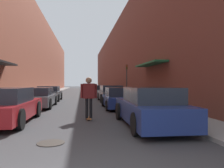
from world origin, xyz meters
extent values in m
plane|color=#38383A|center=(0.00, 27.98, 0.00)|extent=(153.91, 153.91, 0.00)
cube|color=gray|center=(-4.56, 34.98, 0.06)|extent=(1.80, 69.96, 0.12)
cube|color=gray|center=(4.56, 34.98, 0.06)|extent=(1.80, 69.96, 0.12)
cube|color=brown|center=(-7.46, 34.98, 5.88)|extent=(4.00, 69.96, 11.76)
cube|color=brown|center=(7.46, 34.98, 5.44)|extent=(4.00, 69.96, 10.88)
cube|color=#1E6038|center=(5.06, 12.24, 2.90)|extent=(1.00, 4.80, 0.12)
cube|color=maroon|center=(-2.60, 6.24, 0.51)|extent=(1.75, 4.59, 0.62)
cube|color=#232833|center=(-2.60, 6.01, 1.09)|extent=(1.54, 2.39, 0.55)
cylinder|color=black|center=(-1.75, 7.66, 0.36)|extent=(0.18, 0.71, 0.71)
cylinder|color=black|center=(-1.75, 4.82, 0.36)|extent=(0.18, 0.71, 0.71)
cube|color=#515459|center=(-2.52, 11.80, 0.48)|extent=(1.88, 4.50, 0.59)
cube|color=#232833|center=(-2.52, 11.58, 1.02)|extent=(1.65, 2.34, 0.48)
cylinder|color=black|center=(-3.44, 13.20, 0.33)|extent=(0.18, 0.66, 0.66)
cylinder|color=black|center=(-1.61, 13.20, 0.33)|extent=(0.18, 0.66, 0.66)
cylinder|color=black|center=(-3.44, 10.41, 0.33)|extent=(0.18, 0.66, 0.66)
cylinder|color=black|center=(-1.61, 10.41, 0.33)|extent=(0.18, 0.66, 0.66)
cube|color=#515459|center=(-2.57, 16.98, 0.51)|extent=(1.86, 3.91, 0.65)
cube|color=#232833|center=(-2.57, 16.79, 1.05)|extent=(1.63, 2.04, 0.45)
cylinder|color=black|center=(-3.47, 18.19, 0.33)|extent=(0.18, 0.66, 0.66)
cylinder|color=black|center=(-1.68, 18.19, 0.33)|extent=(0.18, 0.66, 0.66)
cylinder|color=black|center=(-3.47, 15.77, 0.33)|extent=(0.18, 0.66, 0.66)
cylinder|color=black|center=(-1.68, 15.77, 0.33)|extent=(0.18, 0.66, 0.66)
cube|color=navy|center=(2.67, 4.97, 0.53)|extent=(1.88, 4.79, 0.68)
cube|color=#232833|center=(2.67, 4.73, 1.14)|extent=(1.62, 2.51, 0.52)
cylinder|color=black|center=(1.80, 6.44, 0.35)|extent=(0.18, 0.70, 0.70)
cylinder|color=black|center=(3.54, 6.44, 0.35)|extent=(0.18, 0.70, 0.70)
cylinder|color=black|center=(1.80, 3.49, 0.35)|extent=(0.18, 0.70, 0.70)
cylinder|color=black|center=(3.54, 3.49, 0.35)|extent=(0.18, 0.70, 0.70)
cube|color=navy|center=(2.54, 10.48, 0.46)|extent=(1.88, 4.06, 0.59)
cube|color=#232833|center=(2.54, 10.28, 1.02)|extent=(1.63, 2.12, 0.53)
cylinder|color=black|center=(1.65, 11.73, 0.30)|extent=(0.18, 0.60, 0.60)
cylinder|color=black|center=(3.44, 11.73, 0.30)|extent=(0.18, 0.60, 0.60)
cylinder|color=black|center=(1.65, 9.23, 0.30)|extent=(0.18, 0.60, 0.60)
cylinder|color=black|center=(3.44, 9.23, 0.30)|extent=(0.18, 0.60, 0.60)
cube|color=#515459|center=(2.68, 15.74, 0.53)|extent=(1.95, 4.42, 0.69)
cube|color=#232833|center=(2.68, 15.52, 1.11)|extent=(1.68, 2.31, 0.48)
cylinder|color=black|center=(1.78, 17.09, 0.33)|extent=(0.18, 0.66, 0.66)
cylinder|color=black|center=(3.58, 17.09, 0.33)|extent=(0.18, 0.66, 0.66)
cylinder|color=black|center=(1.78, 14.38, 0.33)|extent=(0.18, 0.66, 0.66)
cylinder|color=black|center=(3.58, 14.38, 0.33)|extent=(0.18, 0.66, 0.66)
cube|color=#515459|center=(2.49, 21.60, 0.51)|extent=(1.71, 4.37, 0.66)
cube|color=#232833|center=(2.49, 21.38, 1.07)|extent=(1.50, 2.28, 0.46)
cylinder|color=black|center=(1.66, 22.95, 0.33)|extent=(0.18, 0.67, 0.67)
cylinder|color=black|center=(3.33, 22.95, 0.33)|extent=(0.18, 0.67, 0.67)
cylinder|color=black|center=(1.66, 20.24, 0.33)|extent=(0.18, 0.67, 0.67)
cylinder|color=black|center=(3.33, 20.24, 0.33)|extent=(0.18, 0.67, 0.67)
cube|color=#515459|center=(2.54, 26.83, 0.46)|extent=(1.78, 4.65, 0.56)
cube|color=#232833|center=(2.54, 26.60, 0.95)|extent=(1.56, 2.42, 0.40)
cylinder|color=black|center=(1.67, 28.28, 0.33)|extent=(0.18, 0.67, 0.67)
cylinder|color=black|center=(3.41, 28.28, 0.33)|extent=(0.18, 0.67, 0.67)
cylinder|color=black|center=(1.67, 25.39, 0.33)|extent=(0.18, 0.67, 0.67)
cylinder|color=black|center=(3.41, 25.39, 0.33)|extent=(0.18, 0.67, 0.67)
cube|color=brown|center=(0.54, 6.55, 0.07)|extent=(0.20, 0.78, 0.02)
cylinder|color=beige|center=(0.47, 6.80, 0.03)|extent=(0.03, 0.06, 0.06)
cylinder|color=beige|center=(0.62, 6.80, 0.03)|extent=(0.03, 0.06, 0.06)
cylinder|color=beige|center=(0.47, 6.30, 0.03)|extent=(0.03, 0.06, 0.06)
cylinder|color=beige|center=(0.62, 6.30, 0.03)|extent=(0.03, 0.06, 0.06)
cylinder|color=black|center=(0.46, 6.55, 0.49)|extent=(0.12, 0.12, 0.82)
cylinder|color=black|center=(0.63, 6.55, 0.49)|extent=(0.12, 0.12, 0.82)
cube|color=maroon|center=(0.54, 6.55, 1.21)|extent=(0.49, 0.22, 0.63)
sphere|color=#8C664C|center=(0.54, 6.55, 1.66)|extent=(0.26, 0.26, 0.26)
cylinder|color=maroon|center=(0.25, 6.55, 1.21)|extent=(0.10, 0.10, 0.60)
cylinder|color=maroon|center=(0.84, 6.55, 1.21)|extent=(0.10, 0.10, 0.60)
cylinder|color=#332D28|center=(-0.54, 3.06, 0.01)|extent=(0.70, 0.70, 0.02)
cylinder|color=#2D2D2D|center=(4.59, 18.22, 1.72)|extent=(0.10, 0.10, 3.21)
cube|color=#332D0F|center=(4.59, 18.22, 3.10)|extent=(0.16, 0.16, 0.45)
sphere|color=red|center=(4.59, 18.13, 3.22)|extent=(0.11, 0.11, 0.11)
camera|label=1|loc=(0.26, -2.69, 1.55)|focal=35.00mm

